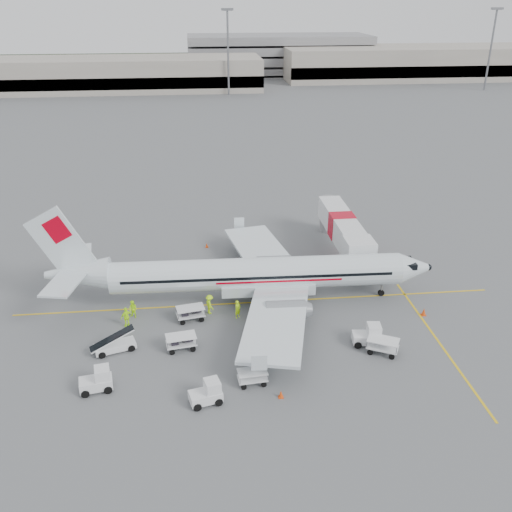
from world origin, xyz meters
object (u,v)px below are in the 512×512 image
at_px(aircraft, 257,254).
at_px(tug_fore, 367,334).
at_px(belt_loader, 114,338).
at_px(tug_mid, 205,393).
at_px(jet_bridge, 341,234).
at_px(tug_aft, 95,380).

xyz_separation_m(aircraft, tug_fore, (8.08, -8.13, -3.90)).
relative_size(belt_loader, tug_mid, 1.92).
distance_m(belt_loader, tug_fore, 20.31).
xyz_separation_m(jet_bridge, tug_fore, (-2.18, -17.74, -1.35)).
height_order(aircraft, jet_bridge, aircraft).
bearing_deg(tug_fore, tug_aft, -163.39).
bearing_deg(belt_loader, jet_bridge, 18.32).
height_order(aircraft, tug_fore, aircraft).
distance_m(jet_bridge, tug_aft, 31.62).
height_order(tug_mid, tug_aft, tug_aft).
bearing_deg(jet_bridge, belt_loader, -143.64).
relative_size(tug_fore, tug_mid, 1.04).
distance_m(aircraft, tug_fore, 12.11).
height_order(tug_fore, tug_mid, tug_fore).
height_order(jet_bridge, tug_fore, jet_bridge).
relative_size(jet_bridge, tug_mid, 7.64).
xyz_separation_m(jet_bridge, belt_loader, (-22.44, -16.49, -1.08)).
bearing_deg(tug_mid, aircraft, 55.75).
bearing_deg(belt_loader, tug_fore, -21.51).
relative_size(aircraft, tug_mid, 15.57).
bearing_deg(tug_fore, jet_bridge, 89.69).
distance_m(tug_mid, tug_aft, 8.12).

